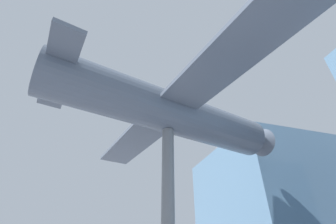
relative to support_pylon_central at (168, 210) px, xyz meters
name	(u,v)px	position (x,y,z in m)	size (l,w,h in m)	color
glass_pavilion_left	(277,211)	(-8.70, 12.24, 1.70)	(11.09, 10.67, 10.55)	slate
support_pylon_central	(168,210)	(0.00, 0.00, 0.00)	(0.51, 0.51, 6.56)	slate
suspended_airplane	(172,113)	(-0.06, 0.23, 4.27)	(15.14, 12.59, 3.30)	#4C5666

